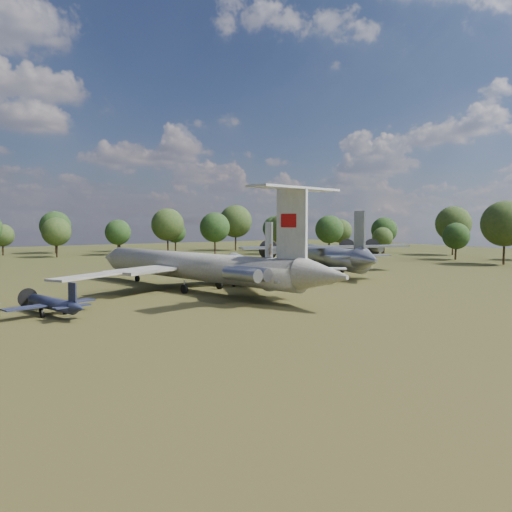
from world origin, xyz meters
TOP-DOWN VIEW (x-y plane):
  - ground at (0.00, 0.00)m, footprint 300.00×300.00m
  - il62_airliner at (2.78, 2.08)m, footprint 53.25×63.16m
  - tu104_jet at (12.22, 1.82)m, footprint 44.99×50.60m
  - an12_transport at (35.91, 9.72)m, footprint 44.97×47.57m
  - small_prop_west at (-18.49, -7.50)m, footprint 12.71×15.21m
  - person_on_il62 at (5.92, -12.85)m, footprint 0.71×0.56m

SIDE VIEW (x-z plane):
  - ground at x=0.00m, z-range 0.00..0.00m
  - small_prop_west at x=-18.49m, z-range 0.00..1.93m
  - tu104_jet at x=12.22m, z-range 0.00..4.17m
  - an12_transport at x=35.91m, z-range 0.00..5.09m
  - il62_airliner at x=2.78m, z-range 0.00..5.45m
  - person_on_il62 at x=5.92m, z-range 5.45..7.18m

